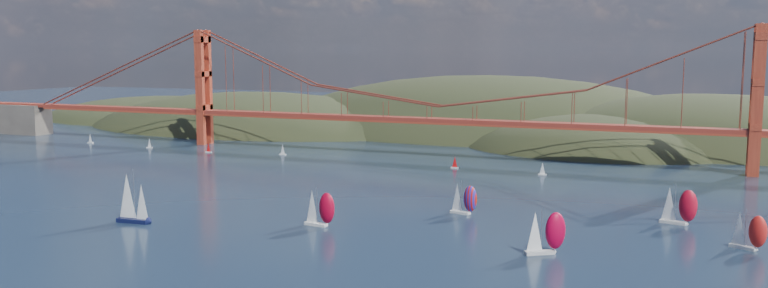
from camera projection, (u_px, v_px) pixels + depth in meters
ground at (169, 274)px, 153.91m from camera, size 1200.00×1200.00×0.00m
headlands at (579, 161)px, 394.07m from camera, size 725.00×225.00×96.00m
bridge at (437, 82)px, 315.76m from camera, size 552.00×12.00×55.00m
sloop_navy at (132, 199)px, 198.67m from camera, size 9.51×5.57×14.58m
racer_0 at (319, 208)px, 194.80m from camera, size 9.15×4.29×10.33m
racer_1 at (545, 232)px, 168.09m from camera, size 9.47×7.70×10.84m
racer_2 at (748, 231)px, 172.08m from camera, size 8.39×6.32×9.47m
racer_3 at (678, 205)px, 196.86m from camera, size 9.62×5.48×10.78m
racer_rwb at (463, 198)px, 209.17m from camera, size 8.40×4.80×9.42m
distant_boat_0 at (90, 138)px, 368.01m from camera, size 3.00×2.00×4.70m
distant_boat_1 at (149, 143)px, 348.91m from camera, size 3.00×2.00×4.70m
distant_boat_2 at (208, 147)px, 333.88m from camera, size 3.00×2.00×4.70m
distant_boat_3 at (283, 150)px, 326.58m from camera, size 3.00×2.00×4.70m
distant_boat_8 at (542, 169)px, 273.99m from camera, size 3.00×2.00×4.70m
distant_boat_9 at (455, 162)px, 289.82m from camera, size 3.00×2.00×4.70m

